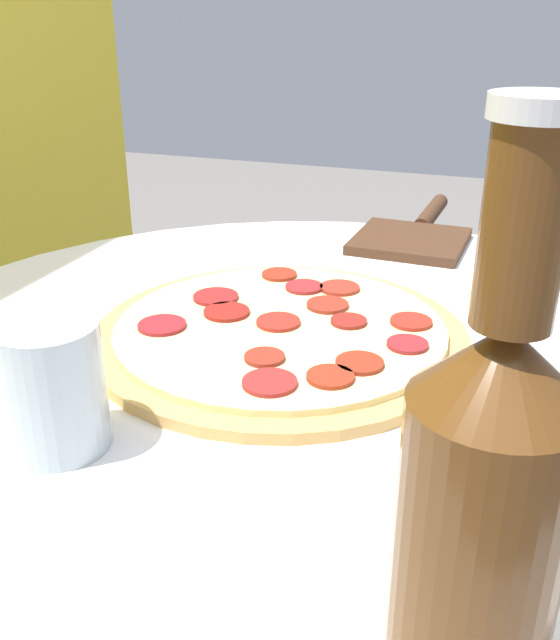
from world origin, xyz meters
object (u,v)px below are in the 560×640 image
beer_bottle (484,501)px  pizza_paddle (416,234)px  pizza (281,332)px  drinking_glass (54,387)px

beer_bottle → pizza_paddle: beer_bottle is taller
pizza → beer_bottle: size_ratio=1.32×
beer_bottle → drinking_glass: beer_bottle is taller
pizza → pizza_paddle: (0.34, -0.06, -0.00)m
beer_bottle → pizza_paddle: (0.64, 0.13, -0.09)m
pizza_paddle → pizza: bearing=172.0°
pizza_paddle → drinking_glass: size_ratio=3.04×
beer_bottle → drinking_glass: (0.09, 0.28, -0.05)m
beer_bottle → drinking_glass: size_ratio=2.79×
beer_bottle → pizza_paddle: bearing=11.4°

